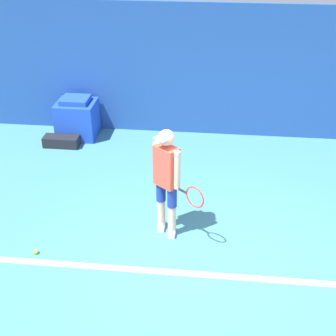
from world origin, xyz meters
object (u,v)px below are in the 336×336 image
at_px(covered_chair, 77,118).
at_px(equipment_bag, 61,141).
at_px(tennis_ball, 36,252).
at_px(tennis_player, 167,178).

relative_size(covered_chair, equipment_bag, 1.20).
relative_size(tennis_ball, equipment_bag, 0.10).
bearing_deg(tennis_player, covered_chair, 163.51).
distance_m(tennis_player, tennis_ball, 2.10).
bearing_deg(equipment_bag, tennis_player, -46.55).
height_order(covered_chair, equipment_bag, covered_chair).
height_order(tennis_ball, equipment_bag, equipment_bag).
xyz_separation_m(tennis_player, equipment_bag, (-2.40, 2.54, -0.82)).
height_order(tennis_player, tennis_ball, tennis_player).
distance_m(tennis_player, covered_chair, 3.79).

